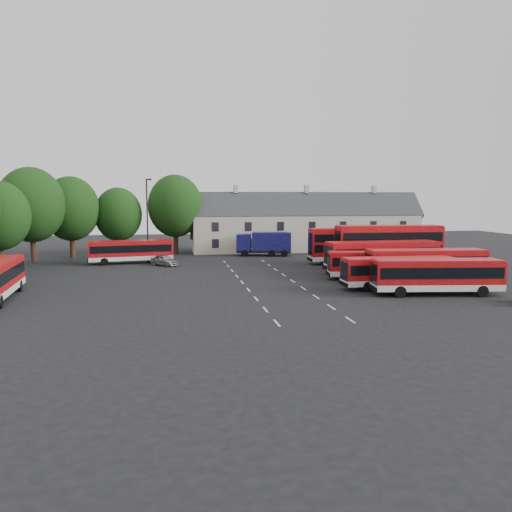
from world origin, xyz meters
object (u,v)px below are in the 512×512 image
object	(u,v)px
bus_row_a	(437,274)
box_truck	(265,243)
lamppost	(147,218)
silver_car	(165,260)
bus_dd_south	(389,244)

from	to	relation	value
bus_row_a	box_truck	bearing A→B (deg)	113.79
lamppost	silver_car	bearing A→B (deg)	-57.18
bus_row_a	silver_car	world-z (taller)	bus_row_a
silver_car	bus_dd_south	bearing A→B (deg)	-55.63
bus_row_a	bus_dd_south	world-z (taller)	bus_dd_south
box_truck	lamppost	world-z (taller)	lamppost
bus_row_a	lamppost	xyz separation A→B (m)	(-24.71, 25.66, 3.79)
bus_row_a	lamppost	distance (m)	35.83
bus_dd_south	silver_car	xyz separation A→B (m)	(-25.50, 6.78, -2.17)
box_truck	silver_car	distance (m)	16.11
bus_row_a	box_truck	xyz separation A→B (m)	(-8.85, 30.67, 0.06)
bus_dd_south	bus_row_a	bearing A→B (deg)	-97.92
box_truck	silver_car	xyz separation A→B (m)	(-13.82, -8.18, -1.20)
silver_car	box_truck	bearing A→B (deg)	-10.11
bus_dd_south	silver_car	size ratio (longest dim) A/B	3.13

